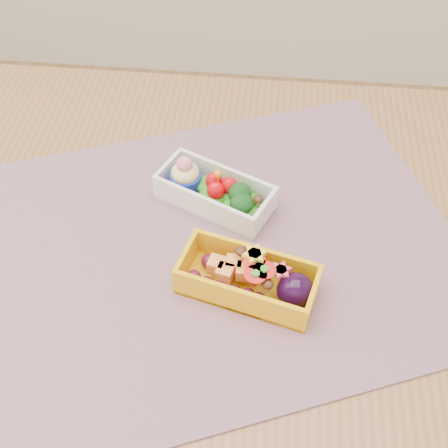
# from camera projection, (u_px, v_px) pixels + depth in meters

# --- Properties ---
(table) EXTENTS (1.20, 0.80, 0.75)m
(table) POSITION_uv_depth(u_px,v_px,m) (183.00, 314.00, 0.78)
(table) COLOR brown
(table) RESTS_ON ground
(placemat) EXTENTS (0.72, 0.64, 0.00)m
(placemat) POSITION_uv_depth(u_px,v_px,m) (218.00, 247.00, 0.72)
(placemat) COLOR #9F6D7D
(placemat) RESTS_ON table
(bento_white) EXTENTS (0.16, 0.12, 0.06)m
(bento_white) POSITION_uv_depth(u_px,v_px,m) (215.00, 192.00, 0.75)
(bento_white) COLOR silver
(bento_white) RESTS_ON placemat
(bento_yellow) EXTENTS (0.17, 0.11, 0.05)m
(bento_yellow) POSITION_uv_depth(u_px,v_px,m) (251.00, 279.00, 0.66)
(bento_yellow) COLOR #E8A50B
(bento_yellow) RESTS_ON placemat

